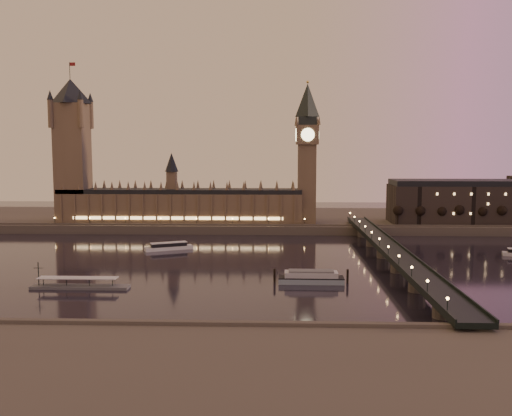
{
  "coord_description": "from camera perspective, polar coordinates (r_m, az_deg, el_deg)",
  "views": [
    {
      "loc": [
        31.21,
        -299.07,
        61.4
      ],
      "look_at": [
        19.57,
        35.0,
        26.21
      ],
      "focal_mm": 40.0,
      "sensor_mm": 36.0,
      "label": 1
    }
  ],
  "objects": [
    {
      "name": "city_block",
      "position": [
        461.78,
        22.76,
        0.68
      ],
      "size": [
        155.0,
        45.0,
        34.0
      ],
      "color": "black",
      "rests_on": "ground"
    },
    {
      "name": "near_embankment",
      "position": [
        137.13,
        1.38,
        -19.2
      ],
      "size": [
        560.0,
        110.0,
        6.0
      ],
      "primitive_type": "cube",
      "color": "#423D35",
      "rests_on": "ground"
    },
    {
      "name": "victoria_tower",
      "position": [
        446.48,
        -17.91,
        6.28
      ],
      "size": [
        31.68,
        31.68,
        118.0
      ],
      "color": "brown",
      "rests_on": "ground"
    },
    {
      "name": "palace_of_westminster",
      "position": [
        427.92,
        -7.61,
        0.63
      ],
      "size": [
        180.0,
        26.62,
        52.0
      ],
      "color": "brown",
      "rests_on": "ground"
    },
    {
      "name": "bare_tree_3",
      "position": [
        431.33,
        19.83,
        -0.39
      ],
      "size": [
        6.6,
        6.6,
        13.42
      ],
      "color": "black",
      "rests_on": "ground"
    },
    {
      "name": "westminster_bridge",
      "position": [
        310.18,
        13.23,
        -4.53
      ],
      "size": [
        13.2,
        260.0,
        15.3
      ],
      "color": "black",
      "rests_on": "ground"
    },
    {
      "name": "bare_tree_1",
      "position": [
        423.27,
        16.05,
        -0.38
      ],
      "size": [
        6.6,
        6.6,
        13.42
      ],
      "color": "black",
      "rests_on": "ground"
    },
    {
      "name": "pontoon_pier",
      "position": [
        264.5,
        -17.21,
        -7.41
      ],
      "size": [
        43.12,
        7.19,
        11.5
      ],
      "color": "#595B5E",
      "rests_on": "ground"
    },
    {
      "name": "big_ben",
      "position": [
        420.68,
        5.13,
        6.33
      ],
      "size": [
        17.68,
        17.68,
        104.0
      ],
      "color": "brown",
      "rests_on": "ground"
    },
    {
      "name": "bare_tree_0",
      "position": [
        419.95,
        14.11,
        -0.37
      ],
      "size": [
        6.6,
        6.6,
        13.42
      ],
      "color": "black",
      "rests_on": "ground"
    },
    {
      "name": "bare_tree_4",
      "position": [
        436.04,
        21.66,
        -0.39
      ],
      "size": [
        6.6,
        6.6,
        13.42
      ],
      "color": "black",
      "rests_on": "ground"
    },
    {
      "name": "cruise_boat_a",
      "position": [
        349.95,
        -8.72,
        -3.83
      ],
      "size": [
        28.98,
        17.84,
        4.64
      ],
      "rotation": [
        0.0,
        0.0,
        0.43
      ],
      "color": "silver",
      "rests_on": "ground"
    },
    {
      "name": "ground",
      "position": [
        306.9,
        -3.9,
        -5.55
      ],
      "size": [
        700.0,
        700.0,
        0.0
      ],
      "primitive_type": "plane",
      "color": "black",
      "rests_on": "ground"
    },
    {
      "name": "moored_barge",
      "position": [
        263.23,
        5.53,
        -6.91
      ],
      "size": [
        34.41,
        8.72,
        6.31
      ],
      "rotation": [
        0.0,
        0.0,
        -0.01
      ],
      "color": "#859CA9",
      "rests_on": "ground"
    },
    {
      "name": "bare_tree_2",
      "position": [
        427.07,
        17.96,
        -0.38
      ],
      "size": [
        6.6,
        6.6,
        13.42
      ],
      "color": "black",
      "rests_on": "ground"
    },
    {
      "name": "far_embankment",
      "position": [
        467.73,
        1.83,
        -1.17
      ],
      "size": [
        560.0,
        130.0,
        6.0
      ],
      "primitive_type": "cube",
      "color": "#423D35",
      "rests_on": "ground"
    },
    {
      "name": "bare_tree_5",
      "position": [
        441.19,
        23.45,
        -0.39
      ],
      "size": [
        6.6,
        6.6,
        13.42
      ],
      "color": "black",
      "rests_on": "ground"
    }
  ]
}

